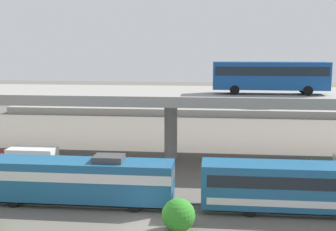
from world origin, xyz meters
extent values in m
plane|color=#605B54|center=(0.00, 0.00, 0.00)|extent=(260.00, 260.00, 0.00)
cube|color=#59544C|center=(0.00, 3.22, 0.06)|extent=(110.00, 0.12, 0.12)
cube|color=#59544C|center=(0.00, 4.78, 0.06)|extent=(110.00, 0.12, 0.12)
cube|color=#1E5984|center=(-6.12, 4.00, 2.08)|extent=(15.81, 3.00, 3.20)
cube|color=silver|center=(-6.12, 4.00, 2.66)|extent=(15.81, 3.04, 0.77)
cube|color=black|center=(-12.41, 4.00, 2.98)|extent=(2.16, 2.70, 1.02)
cube|color=#3F3F42|center=(-3.43, 4.00, 3.93)|extent=(2.40, 1.80, 0.50)
cylinder|color=black|center=(-11.06, 2.65, 0.48)|extent=(0.96, 0.18, 0.96)
cylinder|color=black|center=(-11.06, 5.35, 0.48)|extent=(0.96, 0.18, 0.96)
cylinder|color=black|center=(-1.18, 2.65, 0.48)|extent=(0.96, 0.18, 0.96)
cylinder|color=black|center=(-1.18, 5.35, 0.48)|extent=(0.96, 0.18, 0.96)
cylinder|color=black|center=(7.84, 2.65, 0.46)|extent=(0.92, 0.18, 0.92)
cylinder|color=black|center=(7.84, 5.35, 0.46)|extent=(0.92, 0.18, 0.92)
cube|color=gray|center=(0.00, 20.00, 7.30)|extent=(96.00, 12.74, 1.11)
cylinder|color=gray|center=(0.00, 20.00, 3.37)|extent=(1.50, 1.50, 6.75)
cube|color=#14478C|center=(10.79, 17.52, 9.80)|extent=(12.00, 2.55, 2.90)
cube|color=black|center=(10.79, 17.52, 10.33)|extent=(11.52, 2.59, 0.93)
cube|color=black|center=(4.84, 17.52, 10.15)|extent=(0.08, 2.30, 1.74)
cylinder|color=black|center=(7.07, 16.31, 8.35)|extent=(1.00, 0.26, 1.00)
cylinder|color=black|center=(7.07, 18.73, 8.35)|extent=(1.00, 0.26, 1.00)
cylinder|color=black|center=(14.51, 16.31, 8.35)|extent=(1.00, 0.26, 1.00)
cylinder|color=black|center=(14.51, 18.73, 8.35)|extent=(1.00, 0.26, 1.00)
cube|color=silver|center=(-12.69, 10.47, 1.74)|extent=(4.60, 2.30, 2.60)
cylinder|color=black|center=(-15.90, 11.56, 0.44)|extent=(0.88, 0.28, 0.88)
cylinder|color=black|center=(-11.69, 9.38, 0.44)|extent=(0.88, 0.28, 0.88)
cylinder|color=black|center=(-11.69, 11.56, 0.44)|extent=(0.88, 0.28, 0.88)
cube|color=#0C4C26|center=(14.88, 10.47, 1.44)|extent=(2.00, 2.30, 2.00)
cylinder|color=black|center=(15.18, 9.38, 0.44)|extent=(0.88, 0.28, 0.88)
cylinder|color=black|center=(15.18, 11.56, 0.44)|extent=(0.88, 0.28, 0.88)
cube|color=gray|center=(0.00, 55.00, 0.67)|extent=(69.51, 10.75, 1.34)
cube|color=#0C4C26|center=(-7.56, 53.80, 2.01)|extent=(4.01, 1.84, 0.70)
cube|color=#1E232B|center=(-7.36, 53.80, 2.60)|extent=(1.77, 1.62, 0.48)
cylinder|color=black|center=(-8.80, 52.92, 1.66)|extent=(0.64, 0.20, 0.64)
cylinder|color=black|center=(-8.80, 54.67, 1.66)|extent=(0.64, 0.20, 0.64)
cylinder|color=black|center=(-6.32, 52.92, 1.66)|extent=(0.64, 0.20, 0.64)
cylinder|color=black|center=(-6.32, 54.67, 1.66)|extent=(0.64, 0.20, 0.64)
cube|color=maroon|center=(-12.24, 54.21, 2.01)|extent=(4.56, 1.74, 0.70)
cube|color=#1E232B|center=(-12.02, 54.21, 2.60)|extent=(2.01, 1.53, 0.48)
cylinder|color=black|center=(-13.66, 53.39, 1.66)|extent=(0.64, 0.20, 0.64)
cylinder|color=black|center=(-13.66, 55.04, 1.66)|extent=(0.64, 0.20, 0.64)
cylinder|color=black|center=(-10.83, 53.39, 1.66)|extent=(0.64, 0.20, 0.64)
cylinder|color=black|center=(-10.83, 55.04, 1.66)|extent=(0.64, 0.20, 0.64)
cube|color=maroon|center=(13.19, 52.63, 2.01)|extent=(4.51, 1.80, 0.70)
cube|color=#1E232B|center=(13.41, 52.63, 2.60)|extent=(1.98, 1.58, 0.48)
cylinder|color=black|center=(11.79, 51.78, 1.66)|extent=(0.64, 0.20, 0.64)
cylinder|color=black|center=(11.79, 53.49, 1.66)|extent=(0.64, 0.20, 0.64)
cylinder|color=black|center=(14.58, 51.78, 1.66)|extent=(0.64, 0.20, 0.64)
cylinder|color=black|center=(14.58, 53.49, 1.66)|extent=(0.64, 0.20, 0.64)
cube|color=#515459|center=(13.81, 56.25, 2.01)|extent=(4.46, 1.87, 0.70)
cube|color=#1E232B|center=(13.59, 56.25, 2.60)|extent=(1.96, 1.64, 0.48)
cylinder|color=black|center=(15.19, 57.14, 1.66)|extent=(0.64, 0.20, 0.64)
cylinder|color=black|center=(15.19, 55.36, 1.66)|extent=(0.64, 0.20, 0.64)
cylinder|color=black|center=(12.43, 57.14, 1.66)|extent=(0.64, 0.20, 0.64)
cylinder|color=black|center=(12.43, 55.36, 1.66)|extent=(0.64, 0.20, 0.64)
cube|color=#9E998C|center=(22.37, 56.95, 2.01)|extent=(4.09, 1.87, 0.70)
cube|color=#1E232B|center=(22.57, 56.95, 2.60)|extent=(1.80, 1.65, 0.48)
cylinder|color=black|center=(21.10, 56.07, 1.66)|extent=(0.64, 0.20, 0.64)
cylinder|color=black|center=(21.10, 57.84, 1.66)|extent=(0.64, 0.20, 0.64)
cylinder|color=black|center=(23.63, 56.07, 1.66)|extent=(0.64, 0.20, 0.64)
cylinder|color=black|center=(23.63, 57.84, 1.66)|extent=(0.64, 0.20, 0.64)
cube|color=#2D5170|center=(0.00, 78.00, 0.00)|extent=(140.00, 36.00, 0.01)
sphere|color=#2E8526|center=(2.59, -0.46, 1.18)|extent=(2.36, 2.36, 2.36)
camera|label=1|loc=(4.91, -29.22, 12.84)|focal=46.36mm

